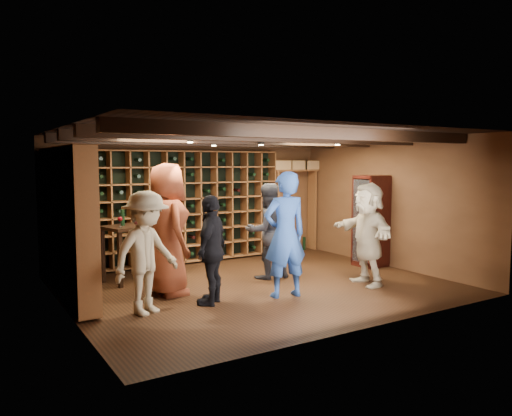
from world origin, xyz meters
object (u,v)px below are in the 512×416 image
display_cabinet (371,223)px  guest_red_floral (167,229)px  guest_woman_black (212,250)px  guest_beige (368,234)px  man_grey_suit (267,231)px  man_blue_shirt (285,235)px  guest_khaki (146,253)px  tasting_table (141,231)px

display_cabinet → guest_red_floral: bearing=178.9°
guest_red_floral → guest_woman_black: size_ratio=1.29×
guest_red_floral → guest_beige: (3.07, -1.15, -0.16)m
man_grey_suit → guest_beige: 1.72m
man_blue_shirt → guest_woman_black: (-1.11, 0.24, -0.16)m
display_cabinet → guest_woman_black: size_ratio=1.11×
guest_woman_black → guest_beige: size_ratio=0.92×
guest_red_floral → man_grey_suit: bearing=-86.9°
guest_beige → guest_khaki: bearing=-83.3°
guest_red_floral → guest_khaki: (-0.61, -0.79, -0.18)m
guest_khaki → tasting_table: 2.07m
guest_red_floral → guest_woman_black: guest_red_floral is taller
guest_woman_black → guest_beige: (2.72, -0.34, 0.06)m
guest_khaki → guest_beige: size_ratio=0.97×
man_grey_suit → guest_woman_black: size_ratio=1.06×
man_blue_shirt → guest_red_floral: (-1.46, 1.05, 0.06)m
guest_woman_black → tasting_table: (-0.37, 2.01, 0.06)m
guest_beige → guest_red_floral: bearing=-98.2°
man_grey_suit → guest_beige: size_ratio=0.98×
display_cabinet → man_blue_shirt: 2.89m
man_grey_suit → display_cabinet: bearing=179.6°
display_cabinet → guest_beige: 1.55m
man_grey_suit → tasting_table: (-1.92, 1.08, 0.01)m
display_cabinet → guest_beige: size_ratio=1.03×
display_cabinet → guest_khaki: (-4.80, -0.70, -0.03)m
guest_beige → guest_woman_black: bearing=-84.7°
guest_khaki → man_grey_suit: bearing=-4.3°
man_grey_suit → guest_woman_black: bearing=35.4°
man_blue_shirt → guest_woman_black: man_blue_shirt is taller
guest_woman_black → tasting_table: size_ratio=1.12×
tasting_table → display_cabinet: bearing=-32.6°
tasting_table → guest_woman_black: bearing=-95.3°
man_grey_suit → guest_khaki: bearing=24.2°
man_grey_suit → tasting_table: 2.20m
man_blue_shirt → tasting_table: size_ratio=1.35×
man_grey_suit → guest_khaki: man_grey_suit is taller
man_grey_suit → guest_woman_black: man_grey_suit is taller
man_grey_suit → tasting_table: bearing=-25.0°
guest_red_floral → guest_beige: bearing=-110.9°
guest_woman_black → guest_khaki: guest_khaki is taller
guest_khaki → man_blue_shirt: bearing=-31.4°
display_cabinet → guest_beige: display_cabinet is taller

